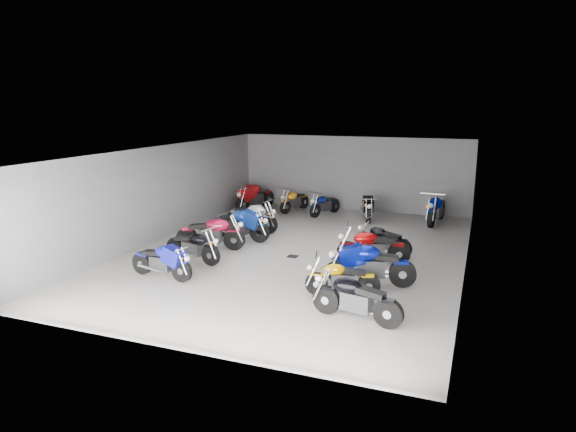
% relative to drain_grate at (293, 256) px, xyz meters
% --- Properties ---
extents(ground, '(14.00, 14.00, 0.00)m').
position_rel_drain_grate_xyz_m(ground, '(0.00, 0.50, -0.01)').
color(ground, '#9D9B95').
rests_on(ground, ground).
extents(wall_back, '(10.00, 0.10, 3.20)m').
position_rel_drain_grate_xyz_m(wall_back, '(0.00, 7.50, 1.59)').
color(wall_back, slate).
rests_on(wall_back, ground).
extents(wall_left, '(0.10, 14.00, 3.20)m').
position_rel_drain_grate_xyz_m(wall_left, '(-5.00, 0.50, 1.59)').
color(wall_left, slate).
rests_on(wall_left, ground).
extents(wall_right, '(0.10, 14.00, 3.20)m').
position_rel_drain_grate_xyz_m(wall_right, '(5.00, 0.50, 1.59)').
color(wall_right, slate).
rests_on(wall_right, ground).
extents(ceiling, '(10.00, 14.00, 0.04)m').
position_rel_drain_grate_xyz_m(ceiling, '(0.00, 0.50, 3.21)').
color(ceiling, black).
rests_on(ceiling, wall_back).
extents(drain_grate, '(0.32, 0.32, 0.01)m').
position_rel_drain_grate_xyz_m(drain_grate, '(0.00, 0.00, 0.00)').
color(drain_grate, black).
rests_on(drain_grate, ground).
extents(motorcycle_left_b, '(1.99, 0.46, 0.88)m').
position_rel_drain_grate_xyz_m(motorcycle_left_b, '(-2.60, -3.09, 0.47)').
color(motorcycle_left_b, black).
rests_on(motorcycle_left_b, ground).
extents(motorcycle_left_c, '(2.01, 0.56, 0.89)m').
position_rel_drain_grate_xyz_m(motorcycle_left_c, '(-2.57, -1.54, 0.48)').
color(motorcycle_left_c, black).
rests_on(motorcycle_left_c, ground).
extents(motorcycle_left_d, '(2.23, 0.68, 0.99)m').
position_rel_drain_grate_xyz_m(motorcycle_left_d, '(-2.73, -0.18, 0.54)').
color(motorcycle_left_d, black).
rests_on(motorcycle_left_d, ground).
extents(motorcycle_left_e, '(2.28, 0.44, 1.00)m').
position_rel_drain_grate_xyz_m(motorcycle_left_e, '(-2.37, 1.13, 0.54)').
color(motorcycle_left_e, black).
rests_on(motorcycle_left_e, ground).
extents(motorcycle_left_f, '(2.20, 0.61, 0.97)m').
position_rel_drain_grate_xyz_m(motorcycle_left_f, '(-2.52, 2.50, 0.52)').
color(motorcycle_left_f, black).
rests_on(motorcycle_left_f, ground).
extents(motorcycle_right_a, '(2.09, 0.59, 0.93)m').
position_rel_drain_grate_xyz_m(motorcycle_right_a, '(2.90, -3.92, 0.50)').
color(motorcycle_right_a, black).
rests_on(motorcycle_right_a, ground).
extents(motorcycle_right_b, '(1.80, 0.62, 0.81)m').
position_rel_drain_grate_xyz_m(motorcycle_right_b, '(2.24, -2.59, 0.44)').
color(motorcycle_right_b, black).
rests_on(motorcycle_right_b, ground).
extents(motorcycle_right_c, '(2.28, 0.64, 1.01)m').
position_rel_drain_grate_xyz_m(motorcycle_right_c, '(2.73, -1.64, 0.55)').
color(motorcycle_right_c, black).
rests_on(motorcycle_right_c, ground).
extents(motorcycle_right_d, '(2.11, 0.67, 0.94)m').
position_rel_drain_grate_xyz_m(motorcycle_right_d, '(2.42, 0.15, 0.51)').
color(motorcycle_right_d, black).
rests_on(motorcycle_right_d, ground).
extents(motorcycle_right_e, '(1.85, 0.71, 0.84)m').
position_rel_drain_grate_xyz_m(motorcycle_right_e, '(2.51, 1.29, 0.45)').
color(motorcycle_right_e, black).
rests_on(motorcycle_right_e, ground).
extents(motorcycle_back_a, '(0.82, 2.35, 1.06)m').
position_rel_drain_grate_xyz_m(motorcycle_back_a, '(-4.01, 6.01, 0.57)').
color(motorcycle_back_a, black).
rests_on(motorcycle_back_a, ground).
extents(motorcycle_back_b, '(0.64, 1.96, 0.87)m').
position_rel_drain_grate_xyz_m(motorcycle_back_b, '(-2.27, 6.29, 0.47)').
color(motorcycle_back_b, black).
rests_on(motorcycle_back_b, ground).
extents(motorcycle_back_c, '(0.80, 1.84, 0.84)m').
position_rel_drain_grate_xyz_m(motorcycle_back_c, '(-0.82, 6.02, 0.45)').
color(motorcycle_back_c, black).
rests_on(motorcycle_back_c, ground).
extents(motorcycle_back_d, '(0.82, 2.09, 0.95)m').
position_rel_drain_grate_xyz_m(motorcycle_back_d, '(1.00, 5.84, 0.51)').
color(motorcycle_back_d, black).
rests_on(motorcycle_back_d, ground).
extents(motorcycle_back_f, '(0.56, 2.39, 1.05)m').
position_rel_drain_grate_xyz_m(motorcycle_back_f, '(3.69, 6.11, 0.57)').
color(motorcycle_back_f, black).
rests_on(motorcycle_back_f, ground).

